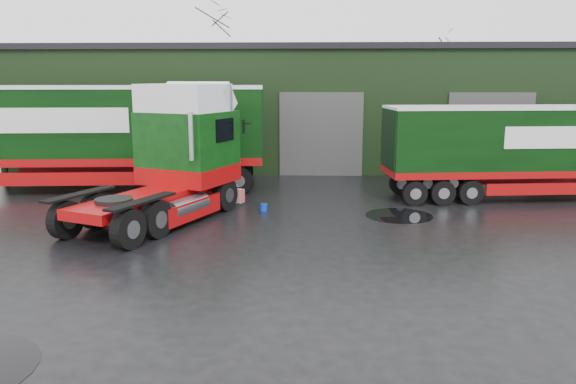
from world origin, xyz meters
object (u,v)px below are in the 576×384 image
object	(u,v)px
warehouse	(320,104)
tree_back_a	(213,77)
lorry_right	(523,152)
hero_tractor	(151,155)
trailer_left	(96,138)
wash_bucket	(264,207)
tree_back_b	(425,90)

from	to	relation	value
warehouse	tree_back_a	world-z (taller)	tree_back_a
lorry_right	hero_tractor	bearing A→B (deg)	-77.78
hero_tractor	trailer_left	world-z (taller)	hero_tractor
tree_back_a	wash_bucket	bearing A→B (deg)	-76.06
hero_tractor	wash_bucket	bearing A→B (deg)	51.91
tree_back_b	hero_tractor	bearing A→B (deg)	-118.05
warehouse	tree_back_a	xyz separation A→B (m)	(-8.00, 10.00, 1.59)
trailer_left	tree_back_a	distance (m)	20.22
warehouse	trailer_left	distance (m)	13.83
warehouse	trailer_left	xyz separation A→B (m)	(-9.50, -10.00, -0.96)
tree_back_a	hero_tractor	bearing A→B (deg)	-84.59
hero_tractor	tree_back_a	world-z (taller)	tree_back_a
warehouse	lorry_right	distance (m)	13.56
hero_tractor	lorry_right	distance (m)	14.15
trailer_left	lorry_right	size ratio (longest dim) A/B	1.02
trailer_left	tree_back_b	xyz separation A→B (m)	(17.50, 20.00, 1.55)
trailer_left	tree_back_a	world-z (taller)	tree_back_a
tree_back_a	lorry_right	bearing A→B (deg)	-53.01
hero_tractor	lorry_right	bearing A→B (deg)	41.55
warehouse	lorry_right	world-z (taller)	warehouse
warehouse	lorry_right	xyz separation A→B (m)	(7.82, -11.00, -1.33)
hero_tractor	tree_back_a	xyz separation A→B (m)	(-2.41, 25.50, 2.49)
warehouse	hero_tractor	size ratio (longest dim) A/B	4.44
wash_bucket	hero_tractor	bearing A→B (deg)	-151.09
hero_tractor	warehouse	bearing A→B (deg)	93.17
hero_tractor	trailer_left	bearing A→B (deg)	148.42
wash_bucket	tree_back_a	world-z (taller)	tree_back_a
warehouse	trailer_left	world-z (taller)	warehouse
trailer_left	wash_bucket	xyz separation A→B (m)	(7.36, -3.60, -2.07)
trailer_left	tree_back_a	size ratio (longest dim) A/B	1.49
hero_tractor	tree_back_a	size ratio (longest dim) A/B	0.77
hero_tractor	tree_back_a	distance (m)	25.73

